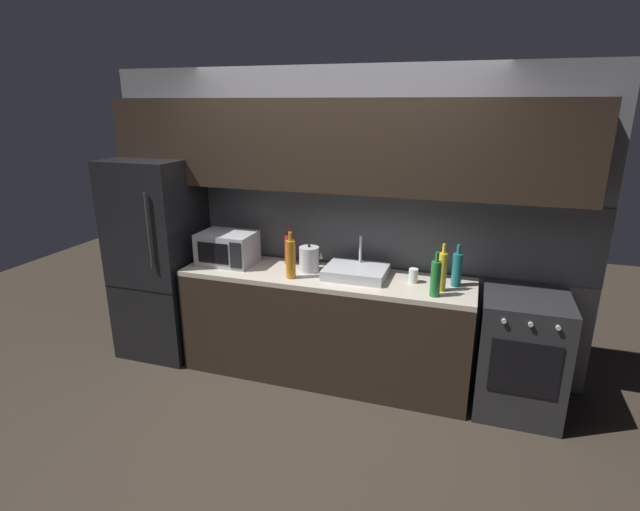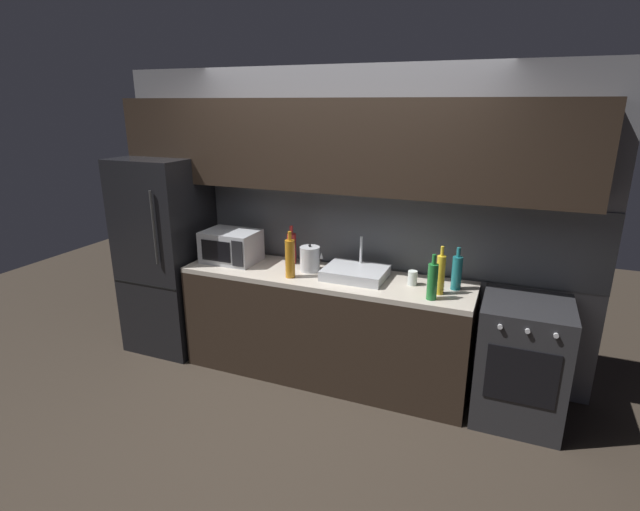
# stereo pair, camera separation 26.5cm
# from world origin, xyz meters

# --- Properties ---
(ground_plane) EXTENTS (10.00, 10.00, 0.00)m
(ground_plane) POSITION_xyz_m (0.00, 0.00, 0.00)
(ground_plane) COLOR #2D261E
(back_wall) EXTENTS (4.09, 0.44, 2.50)m
(back_wall) POSITION_xyz_m (0.00, 1.20, 1.55)
(back_wall) COLOR slate
(back_wall) RESTS_ON ground
(counter_run) EXTENTS (2.35, 0.60, 0.90)m
(counter_run) POSITION_xyz_m (0.00, 0.90, 0.45)
(counter_run) COLOR black
(counter_run) RESTS_ON ground
(refrigerator) EXTENTS (0.68, 0.69, 1.76)m
(refrigerator) POSITION_xyz_m (-1.55, 0.90, 0.88)
(refrigerator) COLOR black
(refrigerator) RESTS_ON ground
(oven_range) EXTENTS (0.60, 0.62, 0.90)m
(oven_range) POSITION_xyz_m (1.51, 0.90, 0.45)
(oven_range) COLOR #232326
(oven_range) RESTS_ON ground
(microwave) EXTENTS (0.46, 0.35, 0.27)m
(microwave) POSITION_xyz_m (-0.87, 0.92, 1.04)
(microwave) COLOR #A8AAAF
(microwave) RESTS_ON counter_run
(sink_basin) EXTENTS (0.48, 0.38, 0.30)m
(sink_basin) POSITION_xyz_m (0.25, 0.93, 0.94)
(sink_basin) COLOR #ADAFB5
(sink_basin) RESTS_ON counter_run
(kettle) EXTENTS (0.20, 0.16, 0.23)m
(kettle) POSITION_xyz_m (-0.15, 0.95, 1.00)
(kettle) COLOR #B7BABF
(kettle) RESTS_ON counter_run
(wine_bottle_teal) EXTENTS (0.07, 0.07, 0.32)m
(wine_bottle_teal) POSITION_xyz_m (1.01, 0.97, 1.03)
(wine_bottle_teal) COLOR #19666B
(wine_bottle_teal) RESTS_ON counter_run
(wine_bottle_amber) EXTENTS (0.08, 0.08, 0.37)m
(wine_bottle_amber) POSITION_xyz_m (-0.23, 0.75, 1.06)
(wine_bottle_amber) COLOR #B27019
(wine_bottle_amber) RESTS_ON counter_run
(wine_bottle_green) EXTENTS (0.07, 0.07, 0.33)m
(wine_bottle_green) POSITION_xyz_m (0.88, 0.72, 1.03)
(wine_bottle_green) COLOR #1E6B2D
(wine_bottle_green) RESTS_ON counter_run
(wine_bottle_yellow) EXTENTS (0.06, 0.06, 0.36)m
(wine_bottle_yellow) POSITION_xyz_m (0.91, 0.84, 1.05)
(wine_bottle_yellow) COLOR gold
(wine_bottle_yellow) RESTS_ON counter_run
(wine_bottle_red) EXTENTS (0.08, 0.08, 0.33)m
(wine_bottle_red) POSITION_xyz_m (-0.37, 1.07, 1.04)
(wine_bottle_red) COLOR #A82323
(wine_bottle_red) RESTS_ON counter_run
(mug_clear) EXTENTS (0.07, 0.07, 0.11)m
(mug_clear) POSITION_xyz_m (0.69, 0.94, 0.95)
(mug_clear) COLOR silver
(mug_clear) RESTS_ON counter_run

